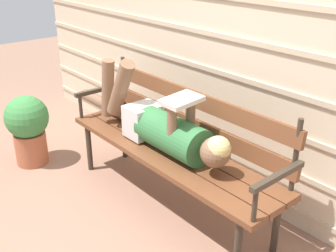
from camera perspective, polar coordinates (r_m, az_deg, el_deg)
The scene contains 5 objects.
ground_plane at distance 2.99m, azimuth -2.55°, elevation -11.95°, with size 12.00×12.00×0.00m, color #936B56.
house_siding at distance 2.94m, azimuth 7.94°, elevation 12.41°, with size 5.21×0.08×2.34m.
park_bench at distance 2.86m, azimuth 1.05°, elevation -2.04°, with size 1.84×0.47×0.90m.
reclining_person at distance 2.84m, azimuth -1.34°, elevation 0.23°, with size 1.78×0.26×0.57m.
potted_plant at distance 3.65m, azimuth -18.93°, elevation -0.04°, with size 0.36×0.36×0.61m.
Camera 1 is at (1.93, -1.45, 1.76)m, focal length 43.74 mm.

